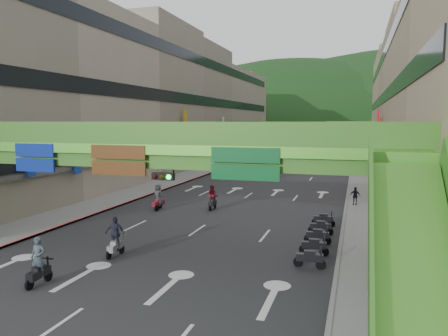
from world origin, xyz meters
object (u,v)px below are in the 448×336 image
object	(u,v)px
car_yellow	(297,165)
overpass_near	(167,161)
scooter_rider_near	(38,263)
pedestrian_red	(405,252)
scooter_rider_mid	(213,197)
car_silver	(254,171)

from	to	relation	value
car_yellow	overpass_near	bearing A→B (deg)	-96.90
scooter_rider_near	pedestrian_red	bearing A→B (deg)	24.41
scooter_rider_mid	overpass_near	bearing A→B (deg)	-81.02
scooter_rider_near	car_silver	distance (m)	39.97
scooter_rider_mid	pedestrian_red	xyz separation A→B (m)	(13.36, -10.64, -0.19)
scooter_rider_mid	car_silver	bearing A→B (deg)	94.50
pedestrian_red	overpass_near	bearing A→B (deg)	178.38
car_yellow	scooter_rider_near	bearing A→B (deg)	-101.70
overpass_near	scooter_rider_near	world-z (taller)	overpass_near
overpass_near	scooter_rider_mid	size ratio (longest dim) A/B	13.90
scooter_rider_near	car_silver	world-z (taller)	scooter_rider_near
overpass_near	pedestrian_red	size ratio (longest dim) A/B	16.52
scooter_rider_near	pedestrian_red	world-z (taller)	scooter_rider_near
car_silver	pedestrian_red	distance (m)	36.27
overpass_near	car_yellow	size ratio (longest dim) A/B	7.40
overpass_near	scooter_rider_near	size ratio (longest dim) A/B	12.93
car_yellow	pedestrian_red	xyz separation A→B (m)	(10.67, -41.76, 0.20)
scooter_rider_near	car_yellow	world-z (taller)	scooter_rider_near
scooter_rider_mid	car_silver	xyz separation A→B (m)	(-1.76, 22.32, -0.40)
overpass_near	car_silver	distance (m)	36.08
car_yellow	pedestrian_red	world-z (taller)	pedestrian_red
overpass_near	pedestrian_red	distance (m)	12.36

